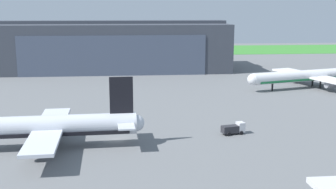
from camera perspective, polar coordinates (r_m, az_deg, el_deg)
The scene contains 6 objects.
ground_plane at distance 81.61m, azimuth -6.89°, elevation -6.07°, with size 440.00×440.00×0.00m, color slate.
grass_field_strip at distance 254.03m, azimuth -5.96°, elevation 5.89°, with size 440.00×56.00×0.08m, color #3A8732.
maintenance_hangar at distance 175.06m, azimuth -7.25°, elevation 6.44°, with size 90.51×35.62×19.73m.
airliner_near_left at distance 78.51m, azimuth -16.25°, elevation -4.24°, with size 35.69×29.47×12.57m.
airliner_far_right at distance 141.35m, azimuth 18.87°, elevation 2.41°, with size 45.00×36.03×11.58m.
pushback_tractor at distance 85.35m, azimuth 8.81°, elevation -4.54°, with size 4.89×2.92×2.31m.
Camera 1 is at (2.41, -77.81, 24.47)m, focal length 45.43 mm.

